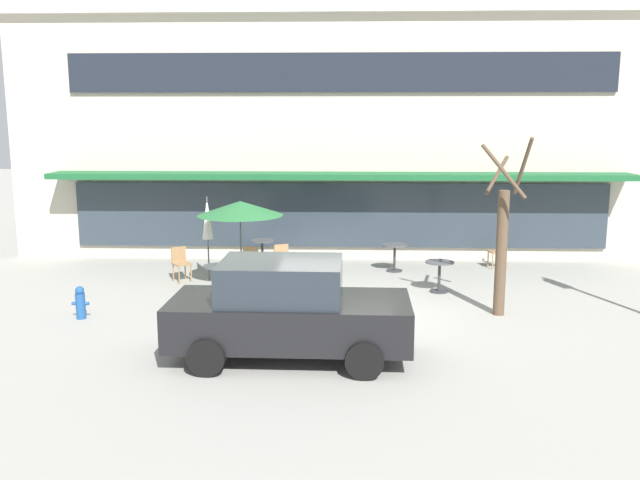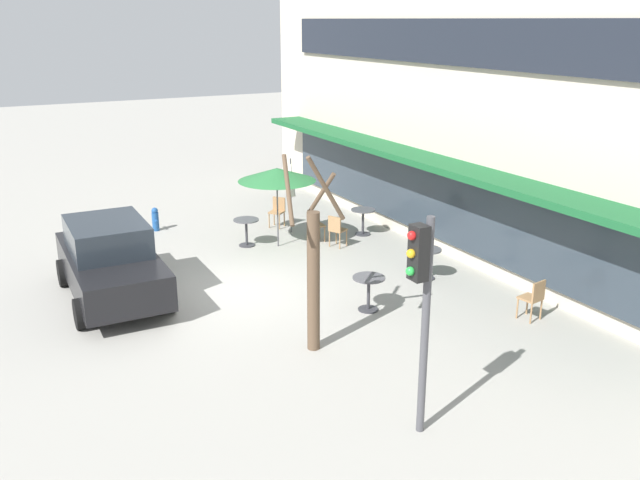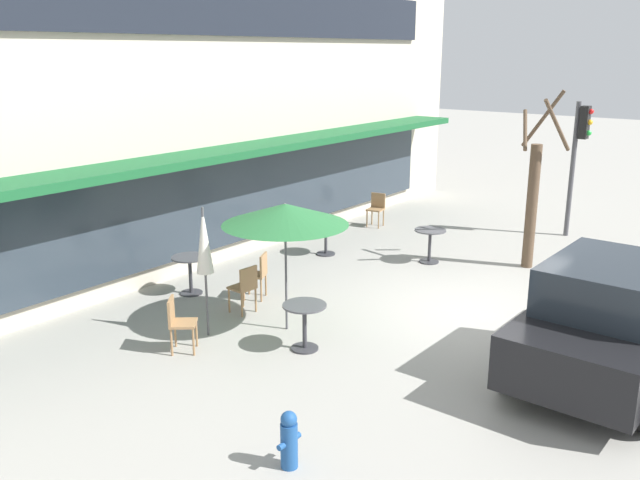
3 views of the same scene
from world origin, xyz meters
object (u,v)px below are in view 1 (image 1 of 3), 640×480
cafe_table_mid_patio (218,276)px  cafe_chair_0 (252,259)px  cafe_chair_3 (280,257)px  cafe_chair_1 (180,261)px  patio_umbrella_cream_folded (240,208)px  cafe_table_streetside (439,271)px  street_tree (502,243)px  cafe_table_by_tree (262,248)px  fire_hydrant (80,302)px  cafe_table_near_wall (395,253)px  cafe_chair_2 (499,250)px  patio_umbrella_green_folded (207,219)px  parked_sedan (288,310)px

cafe_table_mid_patio → cafe_chair_0: cafe_chair_0 is taller
cafe_table_mid_patio → cafe_chair_3: (1.27, 2.14, 0.01)m
cafe_chair_1 → patio_umbrella_cream_folded: bearing=-24.6°
cafe_table_streetside → street_tree: 2.40m
cafe_table_by_tree → fire_hydrant: size_ratio=1.08×
cafe_table_near_wall → cafe_chair_0: (-3.82, -1.04, 0.01)m
cafe_table_mid_patio → cafe_chair_1: (-1.26, 1.53, 0.01)m
cafe_chair_2 → cafe_chair_3: bearing=-168.5°
cafe_table_streetside → cafe_table_mid_patio: (-5.30, -0.65, 0.00)m
cafe_table_mid_patio → cafe_chair_0: 1.90m
cafe_table_near_wall → patio_umbrella_green_folded: patio_umbrella_green_folded is taller
cafe_chair_3 → cafe_table_near_wall: bearing=13.1°
cafe_table_by_tree → patio_umbrella_green_folded: size_ratio=0.35×
cafe_table_mid_patio → cafe_chair_1: 1.98m
cafe_table_near_wall → cafe_table_mid_patio: bearing=-146.8°
cafe_table_mid_patio → street_tree: size_ratio=0.20×
cafe_table_by_tree → cafe_chair_1: (-1.91, -1.84, 0.01)m
patio_umbrella_cream_folded → fire_hydrant: bearing=-139.5°
cafe_table_near_wall → cafe_chair_3: bearing=-166.9°
patio_umbrella_green_folded → fire_hydrant: (-2.04, -3.48, -1.27)m
patio_umbrella_green_folded → patio_umbrella_cream_folded: (0.99, -0.88, 0.39)m
cafe_table_streetside → parked_sedan: bearing=-125.2°
cafe_table_near_wall → cafe_chair_1: cafe_chair_1 is taller
cafe_table_streetside → cafe_table_by_tree: size_ratio=1.00×
cafe_table_by_tree → cafe_table_streetside: bearing=-30.3°
patio_umbrella_green_folded → patio_umbrella_cream_folded: size_ratio=1.00×
cafe_chair_2 → parked_sedan: parked_sedan is taller
patio_umbrella_green_folded → street_tree: 7.45m
cafe_table_mid_patio → cafe_chair_2: cafe_chair_2 is taller
patio_umbrella_cream_folded → cafe_chair_2: bearing=20.8°
cafe_chair_1 → cafe_chair_3: bearing=13.6°
cafe_chair_0 → cafe_table_near_wall: bearing=15.3°
cafe_table_near_wall → cafe_chair_1: 5.79m
cafe_table_streetside → fire_hydrant: size_ratio=1.08×
cafe_table_streetside → cafe_chair_0: 4.89m
cafe_table_mid_patio → parked_sedan: 4.52m
cafe_table_by_tree → cafe_chair_3: 1.38m
patio_umbrella_green_folded → cafe_chair_2: (7.89, 1.74, -1.10)m
cafe_table_mid_patio → patio_umbrella_green_folded: patio_umbrella_green_folded is taller
patio_umbrella_green_folded → patio_umbrella_cream_folded: same height
patio_umbrella_cream_folded → street_tree: street_tree is taller
patio_umbrella_cream_folded → cafe_chair_2: (6.90, 2.63, -1.50)m
cafe_table_by_tree → cafe_table_mid_patio: (-0.65, -3.37, 0.00)m
cafe_chair_1 → cafe_chair_2: (8.60, 1.85, 0.00)m
cafe_table_streetside → fire_hydrant: bearing=-162.5°
cafe_table_by_tree → cafe_chair_3: bearing=-63.3°
cafe_table_streetside → cafe_chair_2: (2.05, 2.73, 0.01)m
cafe_table_by_tree → cafe_table_mid_patio: bearing=-100.9°
cafe_chair_1 → cafe_chair_3: size_ratio=1.00×
patio_umbrella_cream_folded → cafe_chair_2: 7.53m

